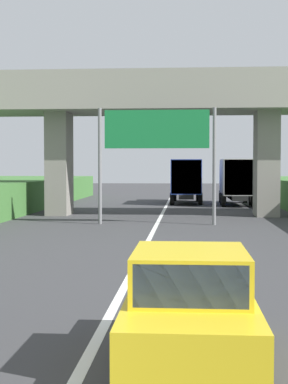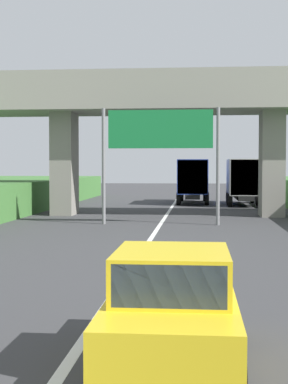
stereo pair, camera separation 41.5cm
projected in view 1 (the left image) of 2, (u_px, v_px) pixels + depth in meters
The scene contains 6 objects.
lane_centre_stripe at pixel (156, 226), 28.52m from camera, with size 0.20×91.10×0.01m, color white.
overpass_bridge at pixel (162, 108), 34.62m from camera, with size 40.00×4.80×8.30m.
overhead_highway_sign at pixel (157, 138), 29.13m from camera, with size 5.88×0.18×5.80m.
truck_blue at pixel (186, 179), 46.49m from camera, with size 2.44×7.30×3.44m.
truck_white at pixel (236, 179), 44.50m from camera, with size 2.44×7.30×3.44m.
car_yellow at pixel (190, 310), 8.30m from camera, with size 1.86×4.10×1.72m.
Camera 1 is at (1.48, -2.85, 2.87)m, focal length 54.99 mm.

